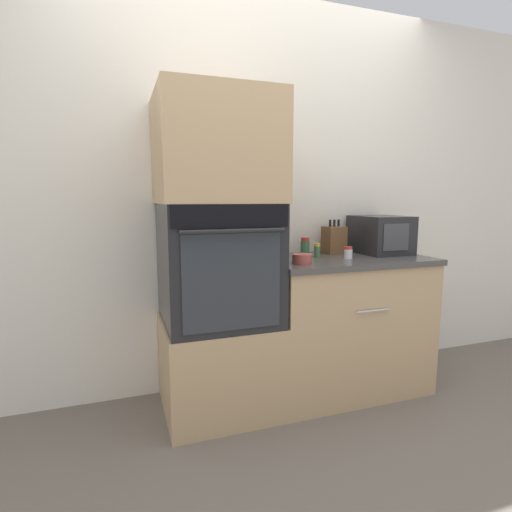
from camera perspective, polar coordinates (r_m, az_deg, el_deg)
name	(u,v)px	position (r m, az deg, el deg)	size (l,w,h in m)	color
ground_plane	(290,424)	(2.40, 4.82, -22.78)	(12.00, 12.00, 0.00)	#6B6056
wall_back	(253,196)	(2.64, -0.49, 8.56)	(8.00, 0.05, 2.50)	silver
oven_cabinet_base	(219,365)	(2.44, -5.27, -15.19)	(0.64, 0.60, 0.54)	tan
wall_oven	(218,263)	(2.26, -5.45, -1.04)	(0.62, 0.64, 0.67)	black
oven_cabinet_upper	(216,150)	(2.25, -5.69, 14.88)	(0.64, 0.60, 0.58)	tan
counter_unit	(343,323)	(2.68, 12.31, -9.31)	(1.03, 0.63, 0.87)	tan
microwave	(380,235)	(2.82, 17.32, 2.94)	(0.31, 0.37, 0.25)	#232326
knife_block	(334,240)	(2.73, 11.07, 2.28)	(0.13, 0.13, 0.23)	brown
bowl	(302,259)	(2.28, 6.59, -0.39)	(0.11, 0.11, 0.05)	#B24C42
condiment_jar_near	(305,246)	(2.66, 7.01, 1.41)	(0.06, 0.06, 0.11)	#427047
condiment_jar_mid	(348,253)	(2.51, 13.05, 0.44)	(0.05, 0.05, 0.08)	silver
condiment_jar_far	(317,250)	(2.54, 8.73, 0.80)	(0.04, 0.04, 0.09)	#427047
condiment_jar_back	(277,247)	(2.61, 2.99, 1.34)	(0.05, 0.05, 0.11)	silver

